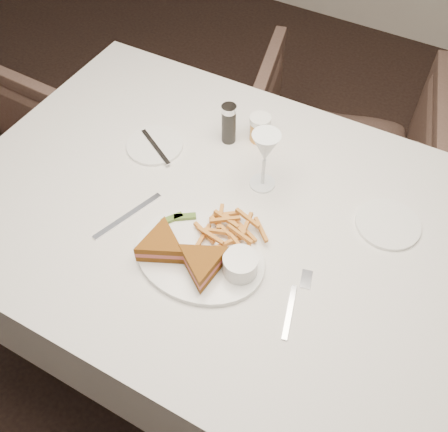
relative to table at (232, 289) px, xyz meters
name	(u,v)px	position (x,y,z in m)	size (l,w,h in m)	color
ground	(150,364)	(-0.21, -0.23, -0.38)	(5.00, 5.00, 0.00)	black
table	(232,289)	(0.00, 0.00, 0.00)	(1.46, 0.97, 0.75)	silver
chair_far	(338,143)	(0.04, 0.80, -0.02)	(0.69, 0.65, 0.71)	#503931
table_setting	(222,219)	(0.00, -0.05, 0.41)	(0.82, 0.65, 0.18)	white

